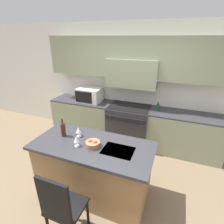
% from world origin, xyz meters
% --- Properties ---
extents(ground_plane, '(10.00, 10.00, 0.00)m').
position_xyz_m(ground_plane, '(0.00, 0.00, 0.00)').
color(ground_plane, '#7A664C').
extents(back_cabinetry, '(10.00, 0.46, 2.70)m').
position_xyz_m(back_cabinetry, '(0.00, 1.93, 1.61)').
color(back_cabinetry, silver).
rests_on(back_cabinetry, ground_plane).
extents(back_counter, '(3.98, 0.62, 0.91)m').
position_xyz_m(back_counter, '(0.00, 1.68, 0.46)').
color(back_counter, gray).
rests_on(back_counter, ground_plane).
extents(range_stove, '(0.95, 0.70, 0.93)m').
position_xyz_m(range_stove, '(0.00, 1.66, 0.46)').
color(range_stove, '#2D2D33').
rests_on(range_stove, ground_plane).
extents(microwave, '(0.56, 0.45, 0.33)m').
position_xyz_m(microwave, '(-1.02, 1.68, 1.08)').
color(microwave, silver).
rests_on(microwave, back_counter).
extents(kitchen_island, '(1.80, 0.85, 0.92)m').
position_xyz_m(kitchen_island, '(-0.09, 0.00, 0.47)').
color(kitchen_island, olive).
rests_on(kitchen_island, ground_plane).
extents(island_chair, '(0.42, 0.40, 1.06)m').
position_xyz_m(island_chair, '(-0.08, -0.81, 0.59)').
color(island_chair, black).
rests_on(island_chair, ground_plane).
extents(wine_bottle, '(0.07, 0.07, 0.31)m').
position_xyz_m(wine_bottle, '(-0.62, 0.05, 1.04)').
color(wine_bottle, '#422314').
rests_on(wine_bottle, kitchen_island).
extents(wine_glass_near, '(0.08, 0.08, 0.16)m').
position_xyz_m(wine_glass_near, '(-0.28, -0.11, 1.03)').
color(wine_glass_near, white).
rests_on(wine_glass_near, kitchen_island).
extents(wine_glass_far, '(0.08, 0.08, 0.16)m').
position_xyz_m(wine_glass_far, '(-0.39, 0.13, 1.03)').
color(wine_glass_far, white).
rests_on(wine_glass_far, kitchen_island).
extents(fruit_bowl, '(0.21, 0.21, 0.10)m').
position_xyz_m(fruit_bowl, '(-0.06, -0.04, 0.96)').
color(fruit_bowl, '#996B47').
rests_on(fruit_bowl, kitchen_island).
extents(oil_bottle_on_counter, '(0.06, 0.06, 0.19)m').
position_xyz_m(oil_bottle_on_counter, '(0.62, 1.71, 0.98)').
color(oil_bottle_on_counter, '#194723').
rests_on(oil_bottle_on_counter, back_counter).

